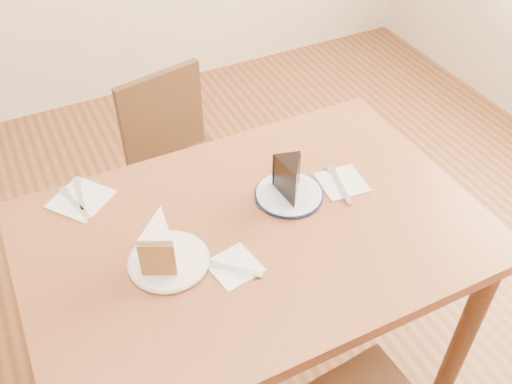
# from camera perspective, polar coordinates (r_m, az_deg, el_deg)

# --- Properties ---
(ground) EXTENTS (4.00, 4.00, 0.00)m
(ground) POSITION_cam_1_polar(r_m,az_deg,el_deg) (2.11, -0.12, -17.95)
(ground) COLOR #462512
(ground) RESTS_ON ground
(table) EXTENTS (1.20, 0.80, 0.75)m
(table) POSITION_cam_1_polar(r_m,az_deg,el_deg) (1.58, -0.16, -6.16)
(table) COLOR #542A17
(table) RESTS_ON ground
(chair_far) EXTENTS (0.47, 0.47, 0.80)m
(chair_far) POSITION_cam_1_polar(r_m,az_deg,el_deg) (2.17, -7.16, 2.19)
(chair_far) COLOR black
(chair_far) RESTS_ON ground
(plate_cream) EXTENTS (0.19, 0.19, 0.01)m
(plate_cream) POSITION_cam_1_polar(r_m,az_deg,el_deg) (1.44, -8.70, -6.84)
(plate_cream) COLOR white
(plate_cream) RESTS_ON table
(plate_navy) EXTENTS (0.18, 0.18, 0.01)m
(plate_navy) POSITION_cam_1_polar(r_m,az_deg,el_deg) (1.59, 3.31, -0.23)
(plate_navy) COLOR white
(plate_navy) RESTS_ON table
(carrot_cake) EXTENTS (0.12, 0.14, 0.10)m
(carrot_cake) POSITION_cam_1_polar(r_m,az_deg,el_deg) (1.41, -9.51, -4.82)
(carrot_cake) COLOR #EFE5C5
(carrot_cake) RESTS_ON plate_cream
(chocolate_cake) EXTENTS (0.10, 0.12, 0.10)m
(chocolate_cake) POSITION_cam_1_polar(r_m,az_deg,el_deg) (1.55, 3.49, 0.99)
(chocolate_cake) COLOR black
(chocolate_cake) RESTS_ON plate_navy
(napkin_cream) EXTENTS (0.13, 0.13, 0.00)m
(napkin_cream) POSITION_cam_1_polar(r_m,az_deg,el_deg) (1.42, -2.16, -7.46)
(napkin_cream) COLOR white
(napkin_cream) RESTS_ON table
(napkin_navy) EXTENTS (0.14, 0.14, 0.00)m
(napkin_navy) POSITION_cam_1_polar(r_m,az_deg,el_deg) (1.65, 8.59, 0.95)
(napkin_navy) COLOR white
(napkin_navy) RESTS_ON table
(napkin_spare) EXTENTS (0.20, 0.20, 0.00)m
(napkin_spare) POSITION_cam_1_polar(r_m,az_deg,el_deg) (1.66, -17.10, -0.68)
(napkin_spare) COLOR white
(napkin_spare) RESTS_ON table
(fork_cream) EXTENTS (0.11, 0.11, 0.00)m
(fork_cream) POSITION_cam_1_polar(r_m,az_deg,el_deg) (1.40, -2.05, -7.75)
(fork_cream) COLOR silver
(fork_cream) RESTS_ON napkin_cream
(knife_navy) EXTENTS (0.05, 0.17, 0.00)m
(knife_navy) POSITION_cam_1_polar(r_m,az_deg,el_deg) (1.64, 8.35, 0.80)
(knife_navy) COLOR silver
(knife_navy) RESTS_ON napkin_navy
(fork_spare) EXTENTS (0.03, 0.14, 0.00)m
(fork_spare) POSITION_cam_1_polar(r_m,az_deg,el_deg) (1.67, -17.19, -0.17)
(fork_spare) COLOR silver
(fork_spare) RESTS_ON napkin_spare
(knife_spare) EXTENTS (0.05, 0.16, 0.00)m
(knife_spare) POSITION_cam_1_polar(r_m,az_deg,el_deg) (1.64, -17.61, -1.09)
(knife_spare) COLOR silver
(knife_spare) RESTS_ON napkin_spare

